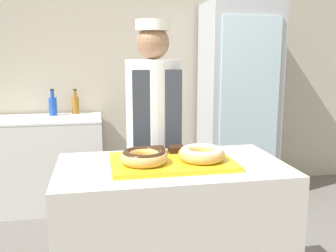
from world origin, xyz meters
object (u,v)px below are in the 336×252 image
at_px(donut_chocolate_glaze, 144,156).
at_px(brownie_back_left, 156,150).
at_px(baker_person, 154,138).
at_px(bottle_amber, 75,104).
at_px(brownie_back_right, 176,149).
at_px(serving_tray, 172,162).
at_px(donut_light_glaze, 202,153).
at_px(chest_freezer, 45,162).
at_px(beverage_fridge, 238,101).
at_px(bottle_blue, 53,105).

relative_size(donut_chocolate_glaze, brownie_back_left, 2.83).
distance_m(donut_chocolate_glaze, baker_person, 0.74).
relative_size(donut_chocolate_glaze, bottle_amber, 0.97).
bearing_deg(brownie_back_right, serving_tray, -110.90).
distance_m(donut_light_glaze, brownie_back_left, 0.27).
xyz_separation_m(baker_person, bottle_amber, (-0.58, 1.32, 0.08)).
distance_m(serving_tray, donut_light_glaze, 0.16).
distance_m(brownie_back_left, bottle_amber, 1.93).
relative_size(donut_light_glaze, chest_freezer, 0.22).
bearing_deg(brownie_back_right, brownie_back_left, 180.00).
xyz_separation_m(brownie_back_left, beverage_fridge, (1.11, 1.62, 0.05)).
relative_size(brownie_back_right, baker_person, 0.05).
bearing_deg(serving_tray, brownie_back_left, 110.90).
bearing_deg(brownie_back_left, donut_light_glaze, -42.16).
distance_m(donut_light_glaze, bottle_amber, 2.16).
relative_size(donut_light_glaze, beverage_fridge, 0.12).
bearing_deg(bottle_blue, beverage_fridge, -5.26).
relative_size(bottle_amber, bottle_blue, 0.96).
xyz_separation_m(brownie_back_left, brownie_back_right, (0.11, 0.00, 0.00)).
relative_size(beverage_fridge, bottle_amber, 7.93).
distance_m(donut_chocolate_glaze, bottle_blue, 2.07).
relative_size(donut_chocolate_glaze, beverage_fridge, 0.12).
height_order(serving_tray, brownie_back_right, brownie_back_right).
bearing_deg(bottle_blue, baker_person, -57.63).
height_order(brownie_back_left, brownie_back_right, same).
distance_m(brownie_back_right, baker_person, 0.54).
height_order(brownie_back_right, beverage_fridge, beverage_fridge).
height_order(donut_light_glaze, chest_freezer, donut_light_glaze).
distance_m(baker_person, beverage_fridge, 1.50).
relative_size(brownie_back_right, bottle_blue, 0.33).
bearing_deg(brownie_back_left, donut_chocolate_glaze, -116.36).
distance_m(chest_freezer, bottle_blue, 0.56).
relative_size(donut_light_glaze, bottle_blue, 0.93).
height_order(serving_tray, chest_freezer, serving_tray).
bearing_deg(chest_freezer, donut_chocolate_glaze, -68.26).
bearing_deg(donut_light_glaze, brownie_back_left, 137.84).
height_order(baker_person, bottle_blue, baker_person).
bearing_deg(beverage_fridge, brownie_back_left, -124.35).
bearing_deg(baker_person, beverage_fridge, 46.27).
height_order(brownie_back_left, chest_freezer, brownie_back_left).
distance_m(brownie_back_right, bottle_amber, 1.96).
bearing_deg(brownie_back_left, brownie_back_right, 0.00).
height_order(brownie_back_left, bottle_amber, bottle_amber).
height_order(serving_tray, baker_person, baker_person).
bearing_deg(bottle_blue, chest_freezer, -118.07).
height_order(donut_chocolate_glaze, chest_freezer, donut_chocolate_glaze).
xyz_separation_m(chest_freezer, bottle_blue, (0.09, 0.16, 0.52)).
xyz_separation_m(donut_light_glaze, baker_person, (-0.13, 0.72, -0.07)).
bearing_deg(bottle_amber, serving_tray, -74.06).
relative_size(donut_light_glaze, brownie_back_right, 2.83).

